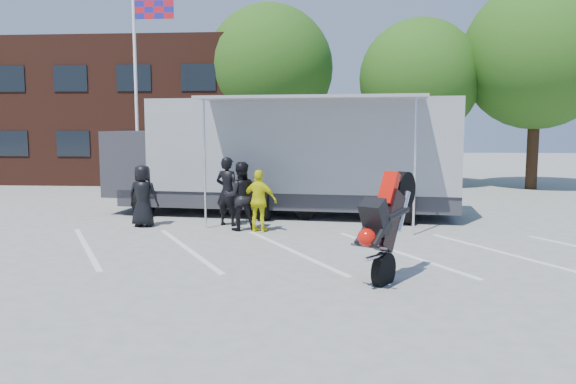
# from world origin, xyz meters

# --- Properties ---
(ground) EXTENTS (100.00, 100.00, 0.00)m
(ground) POSITION_xyz_m (0.00, 0.00, 0.00)
(ground) COLOR #999894
(ground) RESTS_ON ground
(parking_bay_lines) EXTENTS (18.09, 13.33, 0.01)m
(parking_bay_lines) POSITION_xyz_m (0.00, 1.00, 0.01)
(parking_bay_lines) COLOR white
(parking_bay_lines) RESTS_ON ground
(office_building) EXTENTS (18.00, 8.00, 7.00)m
(office_building) POSITION_xyz_m (-10.00, 18.00, 3.50)
(office_building) COLOR #442016
(office_building) RESTS_ON ground
(flagpole) EXTENTS (1.61, 0.12, 8.00)m
(flagpole) POSITION_xyz_m (-6.24, 10.00, 5.05)
(flagpole) COLOR white
(flagpole) RESTS_ON ground
(tree_left) EXTENTS (6.12, 6.12, 8.64)m
(tree_left) POSITION_xyz_m (-2.00, 16.00, 5.57)
(tree_left) COLOR #382314
(tree_left) RESTS_ON ground
(tree_mid) EXTENTS (5.44, 5.44, 7.68)m
(tree_mid) POSITION_xyz_m (5.00, 15.00, 4.94)
(tree_mid) COLOR #382314
(tree_mid) RESTS_ON ground
(tree_right) EXTENTS (6.46, 6.46, 9.12)m
(tree_right) POSITION_xyz_m (10.00, 14.50, 5.88)
(tree_right) COLOR #382314
(tree_right) RESTS_ON ground
(transporter_truck) EXTENTS (11.89, 6.59, 3.63)m
(transporter_truck) POSITION_xyz_m (-0.32, 6.21, 0.00)
(transporter_truck) COLOR #909498
(transporter_truck) RESTS_ON ground
(parked_motorcycle) EXTENTS (1.92, 0.67, 1.00)m
(parked_motorcycle) POSITION_xyz_m (-0.37, 5.30, 0.00)
(parked_motorcycle) COLOR #BCBCC1
(parked_motorcycle) RESTS_ON ground
(stunt_bike_rider) EXTENTS (1.74, 2.06, 2.20)m
(stunt_bike_rider) POSITION_xyz_m (2.37, -1.00, 0.00)
(stunt_bike_rider) COLOR black
(stunt_bike_rider) RESTS_ON ground
(spectator_leather_a) EXTENTS (0.89, 0.62, 1.74)m
(spectator_leather_a) POSITION_xyz_m (-4.18, 3.77, 0.87)
(spectator_leather_a) COLOR black
(spectator_leather_a) RESTS_ON ground
(spectator_leather_b) EXTENTS (0.82, 0.67, 1.95)m
(spectator_leather_b) POSITION_xyz_m (-1.85, 4.12, 0.98)
(spectator_leather_b) COLOR black
(spectator_leather_b) RESTS_ON ground
(spectator_leather_c) EXTENTS (1.03, 0.88, 1.85)m
(spectator_leather_c) POSITION_xyz_m (-1.37, 3.44, 0.93)
(spectator_leather_c) COLOR black
(spectator_leather_c) RESTS_ON ground
(spectator_hivis) EXTENTS (1.04, 0.62, 1.66)m
(spectator_hivis) POSITION_xyz_m (-0.83, 3.23, 0.83)
(spectator_hivis) COLOR #EDED0C
(spectator_hivis) RESTS_ON ground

